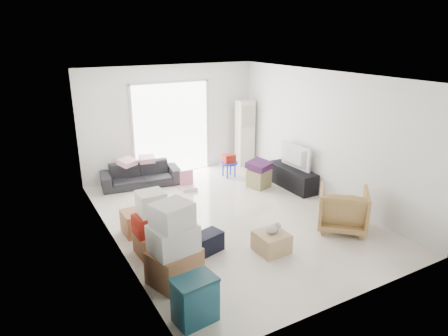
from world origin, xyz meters
name	(u,v)px	position (x,y,z in m)	size (l,w,h in m)	color
room_shell	(232,150)	(0.00, 0.00, 1.35)	(4.98, 6.48, 3.18)	white
sliding_door	(171,125)	(0.00, 2.98, 1.24)	(2.10, 0.04, 2.33)	white
ac_tower	(245,133)	(1.95, 2.65, 0.88)	(0.45, 0.30, 1.75)	silver
tv_console	(291,177)	(2.00, 0.68, 0.23)	(0.42, 1.40, 0.47)	black
television	(292,165)	(2.00, 0.68, 0.53)	(0.95, 0.55, 0.12)	black
sofa	(141,171)	(-1.01, 2.50, 0.35)	(1.80, 0.53, 0.70)	#232328
pillow_left	(127,156)	(-1.30, 2.50, 0.77)	(0.39, 0.31, 0.12)	#F0AFB7
pillow_right	(147,153)	(-0.83, 2.52, 0.76)	(0.32, 0.26, 0.11)	#F0AFB7
armchair	(343,207)	(1.50, -1.42, 0.43)	(0.84, 0.78, 0.86)	#B1834F
storage_bins	(195,300)	(-1.90, -2.36, 0.30)	(0.56, 0.42, 0.61)	#174A5B
box_stack_a	(174,248)	(-1.80, -1.46, 0.55)	(0.81, 0.74, 1.22)	#A9774C
box_stack_b	(153,227)	(-1.80, -0.58, 0.47)	(0.61, 0.55, 1.08)	#A9774C
box_stack_c	(140,221)	(-1.77, 0.24, 0.21)	(0.59, 0.49, 0.42)	#A9774C
loose_box	(176,216)	(-1.08, 0.24, 0.17)	(0.40, 0.40, 0.33)	#A9774C
duffel_bag	(207,243)	(-1.02, -0.95, 0.16)	(0.51, 0.31, 0.33)	black
ottoman	(259,178)	(1.34, 1.05, 0.21)	(0.43, 0.43, 0.43)	#978558
blanket	(259,167)	(1.34, 1.05, 0.50)	(0.47, 0.47, 0.14)	#492052
kids_table	(229,161)	(1.09, 2.00, 0.41)	(0.44, 0.44, 0.58)	#1E2AC8
toy_walker	(188,184)	(-0.15, 1.71, 0.12)	(0.35, 0.32, 0.44)	silver
wood_crate	(271,242)	(-0.09, -1.45, 0.16)	(0.49, 0.49, 0.33)	tan
plush_bunny	(273,229)	(-0.06, -1.45, 0.40)	(0.31, 0.17, 0.15)	#B2ADA8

